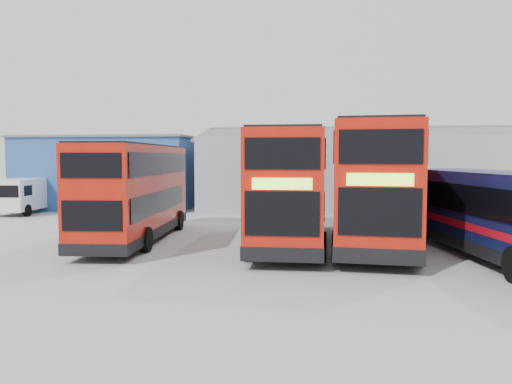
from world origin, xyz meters
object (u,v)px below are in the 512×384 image
Objects in this scene: panel_van at (25,194)px; single_decker_blue at (500,217)px; double_decker_centre at (291,189)px; double_decker_right at (375,186)px; office_block at (115,172)px; maintenance_shed at (416,172)px; double_decker_left at (136,193)px.

single_decker_blue is at bearing -29.87° from panel_van.
double_decker_centre is 3.51m from double_decker_right.
panel_van is at bearing -128.98° from office_block.
office_block is 1.04× the size of double_decker_right.
single_decker_blue is at bearing -29.52° from double_decker_right.
office_block is 2.30× the size of panel_van.
panel_van is (-25.23, 11.99, -0.28)m from single_decker_blue.
maintenance_shed is at bearing 63.26° from double_decker_centre.
maintenance_shed is at bearing -102.03° from single_decker_blue.
double_decker_right is at bearing 179.05° from double_decker_left.
office_block reaches higher than double_decker_right.
double_decker_left is 0.91× the size of double_decker_centre.
panel_van is at bearing 152.23° from double_decker_centre.
double_decker_centre is at bearing -46.45° from office_block.
maintenance_shed is 2.59× the size of single_decker_blue.
double_decker_left is 10.20m from double_decker_right.
panel_van is at bearing 162.02° from double_decker_right.
office_block is 27.17m from single_decker_blue.
single_decker_blue is (-0.82, -19.00, -1.05)m from maintenance_shed.
office_block is 1.04× the size of single_decker_blue.
double_decker_centre is 0.94× the size of double_decker_right.
double_decker_right is at bearing -106.56° from maintenance_shed.
double_decker_centre is (-8.32, -16.40, -0.28)m from maintenance_shed.
double_decker_right is (3.50, 0.20, 0.13)m from double_decker_centre.
double_decker_left is at bearing -45.47° from panel_van.
office_block is 1.23× the size of double_decker_left.
office_block is at bearing -67.68° from double_decker_left.
double_decker_right is 4.96m from single_decker_blue.
single_decker_blue is 2.21× the size of panel_van.
maintenance_shed is 19.04m from single_decker_blue.
office_block is at bearing 133.71° from double_decker_centre.
single_decker_blue is at bearing -92.47° from maintenance_shed.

